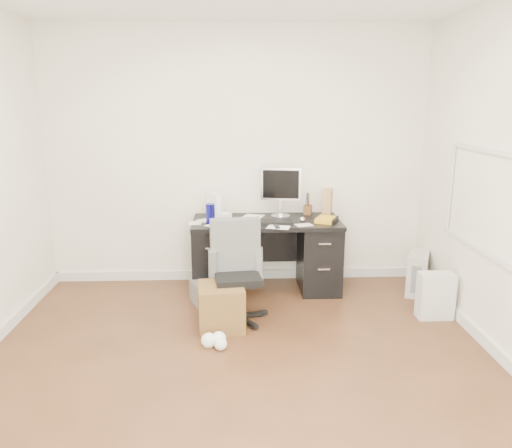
{
  "coord_description": "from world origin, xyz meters",
  "views": [
    {
      "loc": [
        -0.02,
        -3.29,
        1.94
      ],
      "look_at": [
        0.17,
        1.2,
        0.82
      ],
      "focal_mm": 35.0,
      "sensor_mm": 36.0,
      "label": 1
    }
  ],
  "objects_px": {
    "desk": "(266,253)",
    "lcd_monitor": "(281,192)",
    "keyboard": "(270,222)",
    "pc_tower": "(418,273)",
    "wicker_basket": "(221,307)",
    "office_chair": "(237,272)"
  },
  "relations": [
    {
      "from": "desk",
      "to": "wicker_basket",
      "type": "height_order",
      "value": "desk"
    },
    {
      "from": "keyboard",
      "to": "wicker_basket",
      "type": "relative_size",
      "value": 1.15
    },
    {
      "from": "pc_tower",
      "to": "wicker_basket",
      "type": "relative_size",
      "value": 1.1
    },
    {
      "from": "keyboard",
      "to": "office_chair",
      "type": "relative_size",
      "value": 0.49
    },
    {
      "from": "pc_tower",
      "to": "desk",
      "type": "bearing_deg",
      "value": -161.13
    },
    {
      "from": "office_chair",
      "to": "pc_tower",
      "type": "relative_size",
      "value": 2.12
    },
    {
      "from": "desk",
      "to": "lcd_monitor",
      "type": "height_order",
      "value": "lcd_monitor"
    },
    {
      "from": "desk",
      "to": "office_chair",
      "type": "relative_size",
      "value": 1.65
    },
    {
      "from": "desk",
      "to": "lcd_monitor",
      "type": "xyz_separation_m",
      "value": [
        0.16,
        0.13,
        0.62
      ]
    },
    {
      "from": "lcd_monitor",
      "to": "pc_tower",
      "type": "relative_size",
      "value": 1.24
    },
    {
      "from": "lcd_monitor",
      "to": "pc_tower",
      "type": "bearing_deg",
      "value": -2.13
    },
    {
      "from": "desk",
      "to": "keyboard",
      "type": "bearing_deg",
      "value": -79.37
    },
    {
      "from": "lcd_monitor",
      "to": "wicker_basket",
      "type": "distance_m",
      "value": 1.45
    },
    {
      "from": "lcd_monitor",
      "to": "keyboard",
      "type": "relative_size",
      "value": 1.19
    },
    {
      "from": "lcd_monitor",
      "to": "wicker_basket",
      "type": "bearing_deg",
      "value": -111.29
    },
    {
      "from": "desk",
      "to": "lcd_monitor",
      "type": "distance_m",
      "value": 0.65
    },
    {
      "from": "lcd_monitor",
      "to": "desk",
      "type": "bearing_deg",
      "value": -131.6
    },
    {
      "from": "wicker_basket",
      "to": "desk",
      "type": "bearing_deg",
      "value": 63.47
    },
    {
      "from": "office_chair",
      "to": "pc_tower",
      "type": "height_order",
      "value": "office_chair"
    },
    {
      "from": "keyboard",
      "to": "wicker_basket",
      "type": "bearing_deg",
      "value": -120.23
    },
    {
      "from": "office_chair",
      "to": "wicker_basket",
      "type": "bearing_deg",
      "value": -140.35
    },
    {
      "from": "lcd_monitor",
      "to": "wicker_basket",
      "type": "relative_size",
      "value": 1.36
    }
  ]
}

